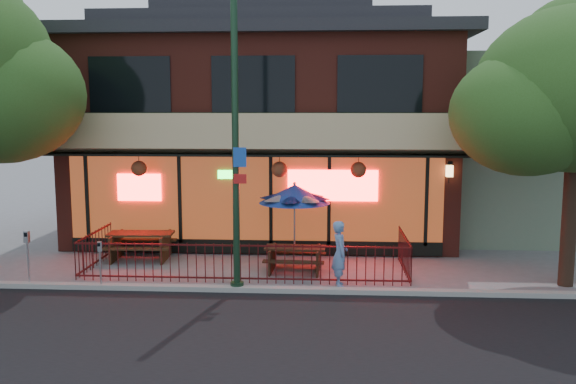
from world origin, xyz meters
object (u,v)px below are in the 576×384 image
patio_umbrella (295,194)px  pedestrian (340,254)px  picnic_table_left (141,242)px  picnic_table_right (295,255)px  street_light (236,159)px  parking_meter_far (27,249)px  parking_meter_near (100,257)px

patio_umbrella → pedestrian: bearing=-62.0°
picnic_table_left → picnic_table_right: size_ratio=1.16×
patio_umbrella → pedestrian: (1.22, -2.30, -1.14)m
patio_umbrella → picnic_table_right: bearing=-86.2°
pedestrian → picnic_table_right: bearing=34.8°
street_light → parking_meter_far: size_ratio=5.09×
picnic_table_left → parking_meter_near: 2.89m
street_light → pedestrian: size_ratio=4.33×
picnic_table_left → street_light: bearing=-41.3°
picnic_table_right → parking_meter_far: bearing=-164.8°
patio_umbrella → pedestrian: patio_umbrella is taller
picnic_table_right → parking_meter_near: size_ratio=1.42×
picnic_table_left → patio_umbrella: patio_umbrella is taller
parking_meter_near → pedestrian: bearing=5.8°
street_light → parking_meter_near: street_light is taller
parking_meter_near → parking_meter_far: size_ratio=0.84×
picnic_table_right → pedestrian: size_ratio=1.02×
patio_umbrella → pedestrian: size_ratio=1.41×
picnic_table_right → picnic_table_left: bearing=166.7°
picnic_table_left → patio_umbrella: bearing=0.0°
picnic_table_left → parking_meter_near: bearing=-92.1°
street_light → parking_meter_near: bearing=-178.7°
street_light → picnic_table_left: street_light is taller
picnic_table_right → patio_umbrella: size_ratio=0.72×
picnic_table_right → parking_meter_near: 4.95m
picnic_table_left → picnic_table_right: picnic_table_left is taller
street_light → pedestrian: street_light is taller
picnic_table_right → street_light: bearing=-126.7°
street_light → parking_meter_far: (-5.12, 0.00, -2.22)m
picnic_table_left → parking_meter_near: (-0.11, -2.88, 0.27)m
picnic_table_right → parking_meter_near: parking_meter_near is taller
picnic_table_right → parking_meter_far: (-6.41, -1.74, 0.49)m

